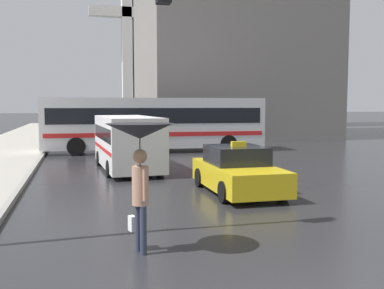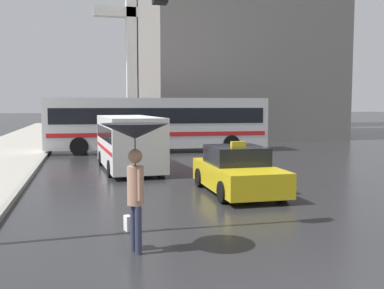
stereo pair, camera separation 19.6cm
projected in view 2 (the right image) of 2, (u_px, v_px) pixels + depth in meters
taxi at (237, 172)px, 13.47m from camera, size 1.91×4.04×1.55m
ambulance_van at (129, 140)px, 18.21m from camera, size 2.36×5.79×2.17m
city_bus at (158, 122)px, 25.32m from camera, size 12.30×2.97×3.02m
pedestrian_with_umbrella at (135, 145)px, 7.86m from camera, size 1.20×1.20×2.31m
traffic_light at (39, 31)px, 8.29m from camera, size 4.11×0.38×5.71m
building_tower_far at (290, 10)px, 57.08m from camera, size 10.58×10.65×29.41m
monument_cross at (131, 39)px, 41.57m from camera, size 6.80×0.90×15.46m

